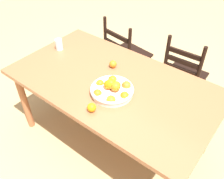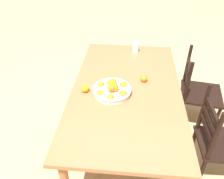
{
  "view_description": "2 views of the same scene",
  "coord_description": "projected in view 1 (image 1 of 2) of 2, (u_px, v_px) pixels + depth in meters",
  "views": [
    {
      "loc": [
        0.99,
        -1.26,
        2.04
      ],
      "look_at": [
        0.1,
        -0.13,
        0.79
      ],
      "focal_mm": 39.32,
      "sensor_mm": 36.0,
      "label": 1
    },
    {
      "loc": [
        1.73,
        0.03,
        2.01
      ],
      "look_at": [
        0.1,
        -0.13,
        0.79
      ],
      "focal_mm": 37.15,
      "sensor_mm": 36.0,
      "label": 2
    }
  ],
  "objects": [
    {
      "name": "dining_table",
      "position": [
        112.0,
        88.0,
        2.11
      ],
      "size": [
        1.76,
        0.99,
        0.75
      ],
      "color": "#9B603D",
      "rests_on": "ground"
    },
    {
      "name": "orange_loose_1",
      "position": [
        92.0,
        107.0,
        1.77
      ],
      "size": [
        0.07,
        0.07,
        0.07
      ],
      "primitive_type": "sphere",
      "color": "orange",
      "rests_on": "dining_table"
    },
    {
      "name": "ground_plane",
      "position": [
        112.0,
        137.0,
        2.55
      ],
      "size": [
        12.0,
        12.0,
        0.0
      ],
      "primitive_type": "plane",
      "color": "tan"
    },
    {
      "name": "chair_by_cabinet",
      "position": [
        183.0,
        77.0,
        2.58
      ],
      "size": [
        0.41,
        0.41,
        0.94
      ],
      "rotation": [
        0.0,
        0.0,
        3.17
      ],
      "color": "black",
      "rests_on": "ground"
    },
    {
      "name": "fruit_bowl",
      "position": [
        112.0,
        89.0,
        1.91
      ],
      "size": [
        0.34,
        0.34,
        0.13
      ],
      "color": "white",
      "rests_on": "dining_table"
    },
    {
      "name": "orange_loose_0",
      "position": [
        113.0,
        64.0,
        2.18
      ],
      "size": [
        0.07,
        0.07,
        0.07
      ],
      "primitive_type": "sphere",
      "color": "orange",
      "rests_on": "dining_table"
    },
    {
      "name": "chair_near_window",
      "position": [
        125.0,
        56.0,
        2.94
      ],
      "size": [
        0.5,
        0.5,
        0.91
      ],
      "rotation": [
        0.0,
        0.0,
        2.99
      ],
      "color": "black",
      "rests_on": "ground"
    },
    {
      "name": "drinking_glass",
      "position": [
        59.0,
        44.0,
        2.4
      ],
      "size": [
        0.07,
        0.07,
        0.11
      ],
      "primitive_type": "cylinder",
      "color": "silver",
      "rests_on": "dining_table"
    }
  ]
}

